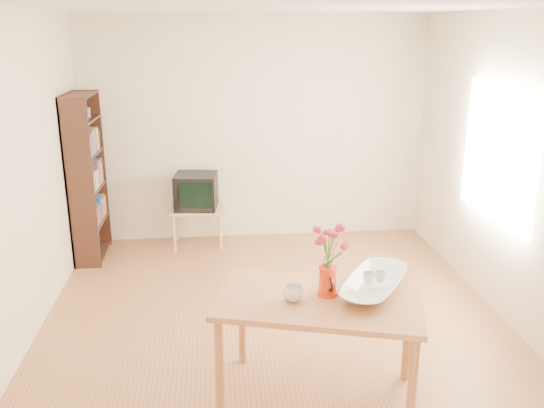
{
  "coord_description": "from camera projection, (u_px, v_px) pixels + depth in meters",
  "views": [
    {
      "loc": [
        -0.48,
        -4.39,
        2.47
      ],
      "look_at": [
        0.0,
        0.3,
        1.0
      ],
      "focal_mm": 38.0,
      "sensor_mm": 36.0,
      "label": 1
    }
  ],
  "objects": [
    {
      "name": "room",
      "position": [
        279.0,
        179.0,
        4.57
      ],
      "size": [
        4.5,
        4.5,
        4.5
      ],
      "color": "#985D36",
      "rests_on": "ground"
    },
    {
      "name": "table",
      "position": [
        319.0,
        310.0,
        3.81
      ],
      "size": [
        1.49,
        1.1,
        0.75
      ],
      "rotation": [
        0.0,
        0.0,
        -0.28
      ],
      "color": "#AC653B",
      "rests_on": "ground"
    },
    {
      "name": "tv_stand",
      "position": [
        197.0,
        214.0,
        6.63
      ],
      "size": [
        0.6,
        0.45,
        0.46
      ],
      "color": "tan",
      "rests_on": "ground"
    },
    {
      "name": "bookshelf",
      "position": [
        88.0,
        184.0,
        6.18
      ],
      "size": [
        0.28,
        0.7,
        1.8
      ],
      "color": "black",
      "rests_on": "ground"
    },
    {
      "name": "pitcher",
      "position": [
        327.0,
        282.0,
        3.81
      ],
      "size": [
        0.13,
        0.21,
        0.2
      ],
      "rotation": [
        0.0,
        0.0,
        0.05
      ],
      "color": "red",
      "rests_on": "table"
    },
    {
      "name": "flowers",
      "position": [
        329.0,
        245.0,
        3.73
      ],
      "size": [
        0.23,
        0.23,
        0.32
      ],
      "primitive_type": null,
      "color": "#E73653",
      "rests_on": "pitcher"
    },
    {
      "name": "mug",
      "position": [
        293.0,
        293.0,
        3.74
      ],
      "size": [
        0.17,
        0.17,
        0.1
      ],
      "primitive_type": "imported",
      "rotation": [
        0.0,
        0.0,
        3.54
      ],
      "color": "white",
      "rests_on": "table"
    },
    {
      "name": "bowl",
      "position": [
        376.0,
        257.0,
        3.84
      ],
      "size": [
        0.7,
        0.7,
        0.48
      ],
      "primitive_type": "imported",
      "rotation": [
        0.0,
        0.0,
        -0.57
      ],
      "color": "white",
      "rests_on": "table"
    },
    {
      "name": "teacup_a",
      "position": [
        370.0,
        263.0,
        3.85
      ],
      "size": [
        0.08,
        0.08,
        0.07
      ],
      "primitive_type": "imported",
      "rotation": [
        0.0,
        0.0,
        0.14
      ],
      "color": "white",
      "rests_on": "bowl"
    },
    {
      "name": "teacup_b",
      "position": [
        381.0,
        262.0,
        3.88
      ],
      "size": [
        0.09,
        0.09,
        0.06
      ],
      "primitive_type": "imported",
      "rotation": [
        0.0,
        0.0,
        2.0
      ],
      "color": "white",
      "rests_on": "bowl"
    },
    {
      "name": "television",
      "position": [
        196.0,
        190.0,
        6.56
      ],
      "size": [
        0.5,
        0.48,
        0.4
      ],
      "rotation": [
        0.0,
        0.0,
        -0.12
      ],
      "color": "black",
      "rests_on": "tv_stand"
    }
  ]
}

